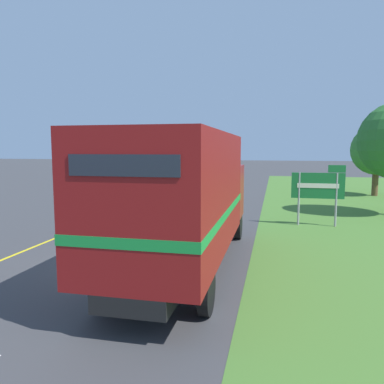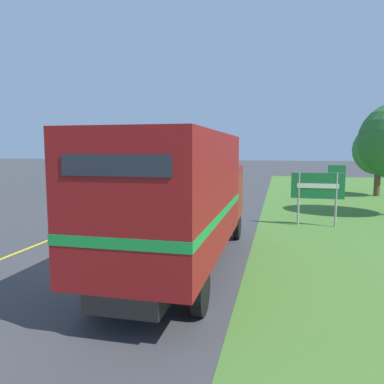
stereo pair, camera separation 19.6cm
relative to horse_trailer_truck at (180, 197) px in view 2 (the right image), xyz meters
The scene contains 11 objects.
ground_plane 2.89m from the horse_trailer_truck, behind, with size 200.00×200.00×0.00m, color #3D3D3F.
edge_line_yellow 13.00m from the horse_trailer_truck, 116.23° to the left, with size 0.12×52.54×0.01m, color yellow.
centre_dash_near 2.91m from the horse_trailer_truck, 165.96° to the left, with size 0.12×2.60×0.01m, color white.
centre_dash_mid_a 7.65m from the horse_trailer_truck, 105.55° to the left, with size 0.12×2.60×0.01m, color white.
centre_dash_mid_b 13.99m from the horse_trailer_truck, 98.20° to the left, with size 0.12×2.60×0.01m, color white.
centre_dash_far 20.50m from the horse_trailer_truck, 95.55° to the left, with size 0.12×2.60×0.01m, color white.
centre_dash_farthest 27.05m from the horse_trailer_truck, 94.20° to the left, with size 0.12×2.60×0.01m, color white.
horse_trailer_truck is the anchor object (origin of this frame).
lead_car_white 17.21m from the horse_trailer_truck, 103.50° to the left, with size 1.80×4.15×1.74m.
highway_sign 8.41m from the horse_trailer_truck, 59.31° to the left, with size 2.23×0.09×2.68m.
roadside_tree_mid 21.50m from the horse_trailer_truck, 63.86° to the left, with size 3.58×3.58×5.10m.
Camera 2 is at (4.57, -10.06, 3.37)m, focal length 35.00 mm.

